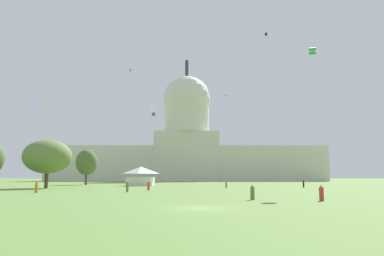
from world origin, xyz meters
The scene contains 21 objects.
ground_plane centered at (0.00, 0.00, 0.00)m, with size 800.00×800.00×0.00m, color olive.
capitol_building centered at (-2.14, 161.39, 18.55)m, with size 144.13×25.39×65.67m.
event_tent centered at (-14.05, 69.45, 2.61)m, with size 7.53×7.23×5.17m.
tree_west_near centered at (-31.97, 80.02, 6.75)m, with size 7.14×7.40×10.68m.
tree_west_mid centered at (-31.75, 48.90, 6.80)m, with size 12.85×12.59×10.52m.
person_navy_back_left centered at (-27.38, 33.69, 0.74)m, with size 0.49×0.49×1.60m.
person_red_front_right centered at (13.19, 8.49, 0.76)m, with size 0.58×0.58×1.69m.
person_grey_back_right centered at (7.23, 48.83, 0.79)m, with size 0.51×0.51×1.71m.
person_red_back_center centered at (-8.38, 37.84, 0.77)m, with size 0.52×0.52×1.69m.
person_orange_near_tree_east centered at (-24.78, 27.29, 0.79)m, with size 0.59×0.59×1.73m.
person_olive_edge_west centered at (6.18, 10.30, 0.74)m, with size 0.51×0.51×1.63m.
person_black_near_tent centered at (25.43, 53.25, 0.82)m, with size 0.49×0.49×1.76m.
person_olive_mid_left centered at (-10.96, 29.82, 0.81)m, with size 0.52×0.52×1.76m.
kite_green_mid centered at (20.35, 29.32, 23.91)m, with size 1.35×1.43×1.54m.
kite_red_mid centered at (36.63, 110.24, 34.04)m, with size 1.42×1.25×0.15m.
kite_black_high centered at (30.00, 107.85, 59.05)m, with size 1.14×1.14×2.45m.
kite_white_low centered at (-32.84, 49.49, 17.97)m, with size 1.35×1.36×3.07m.
kite_pink_mid centered at (-14.00, 95.26, 25.40)m, with size 0.70×1.07×3.74m.
kite_violet_low centered at (-9.07, 52.51, 16.87)m, with size 0.79×0.78×0.74m.
kite_lime_high centered at (14.89, 123.74, 37.16)m, with size 1.56×1.68×4.54m.
kite_cyan_high centered at (-26.63, 123.50, 48.71)m, with size 1.04×0.96×1.20m.
Camera 1 is at (-0.84, -30.13, 2.59)m, focal length 33.76 mm.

